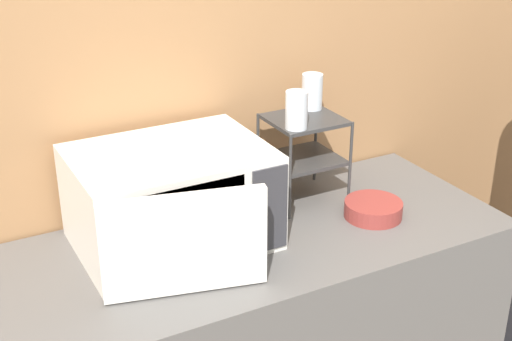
% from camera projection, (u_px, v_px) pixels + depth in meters
% --- Properties ---
extents(wall_back, '(8.00, 0.06, 2.60)m').
position_uv_depth(wall_back, '(180.00, 88.00, 2.25)').
color(wall_back, '#9E7047').
rests_on(wall_back, ground_plane).
extents(microwave, '(0.56, 0.53, 0.29)m').
position_uv_depth(microwave, '(172.00, 200.00, 2.05)').
color(microwave, silver).
rests_on(microwave, counter).
extents(dish_rack, '(0.24, 0.22, 0.28)m').
position_uv_depth(dish_rack, '(304.00, 141.00, 2.30)').
color(dish_rack, '#333333').
rests_on(dish_rack, counter).
extents(glass_front_left, '(0.07, 0.07, 0.12)m').
position_uv_depth(glass_front_left, '(296.00, 110.00, 2.16)').
color(glass_front_left, silver).
rests_on(glass_front_left, dish_rack).
extents(glass_back_right, '(0.07, 0.07, 0.12)m').
position_uv_depth(glass_back_right, '(312.00, 92.00, 2.33)').
color(glass_back_right, silver).
rests_on(glass_back_right, dish_rack).
extents(bowl, '(0.18, 0.18, 0.05)m').
position_uv_depth(bowl, '(373.00, 209.00, 2.26)').
color(bowl, maroon).
rests_on(bowl, counter).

